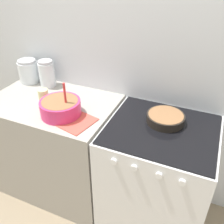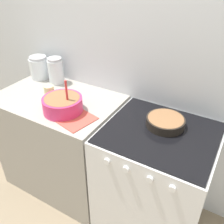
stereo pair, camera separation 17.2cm
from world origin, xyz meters
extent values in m
cube|color=silver|center=(0.00, 0.68, 1.20)|extent=(4.98, 0.05, 2.40)
cube|color=#9E998E|center=(-0.49, 0.33, 0.46)|extent=(0.99, 0.66, 0.92)
cube|color=silver|center=(0.39, 0.33, 0.46)|extent=(0.74, 0.66, 0.91)
cube|color=black|center=(0.39, 0.33, 0.92)|extent=(0.71, 0.63, 0.01)
cylinder|color=white|center=(0.18, -0.01, 0.84)|extent=(0.04, 0.02, 0.04)
cylinder|color=white|center=(0.31, -0.01, 0.84)|extent=(0.04, 0.02, 0.04)
cylinder|color=white|center=(0.46, -0.01, 0.84)|extent=(0.04, 0.02, 0.04)
cylinder|color=white|center=(0.59, -0.01, 0.84)|extent=(0.04, 0.02, 0.04)
cylinder|color=#E0336B|center=(-0.32, 0.21, 0.98)|extent=(0.29, 0.29, 0.11)
cylinder|color=#8C603D|center=(-0.32, 0.21, 1.00)|extent=(0.25, 0.25, 0.06)
cylinder|color=red|center=(-0.27, 0.21, 1.06)|extent=(0.02, 0.02, 0.24)
cylinder|color=black|center=(0.39, 0.41, 0.95)|extent=(0.26, 0.26, 0.06)
cylinder|color=#8C603D|center=(0.39, 0.41, 0.96)|extent=(0.24, 0.24, 0.05)
cylinder|color=silver|center=(-0.87, 0.55, 1.01)|extent=(0.17, 0.17, 0.18)
cylinder|color=olive|center=(-0.87, 0.55, 0.98)|extent=(0.15, 0.15, 0.11)
cylinder|color=#B2B2B7|center=(-0.87, 0.55, 1.11)|extent=(0.15, 0.15, 0.02)
cylinder|color=silver|center=(-0.68, 0.55, 1.03)|extent=(0.13, 0.13, 0.21)
cylinder|color=white|center=(-0.68, 0.55, 0.98)|extent=(0.12, 0.12, 0.12)
cylinder|color=#B2B2B7|center=(-0.68, 0.55, 1.14)|extent=(0.12, 0.12, 0.02)
cylinder|color=beige|center=(-0.55, 0.32, 0.97)|extent=(0.08, 0.08, 0.10)
cube|color=#CC4C3F|center=(-0.17, 0.17, 0.93)|extent=(0.27, 0.28, 0.01)
cylinder|color=red|center=(-0.40, 0.15, 0.93)|extent=(0.09, 0.01, 0.01)
sphere|color=red|center=(-0.34, 0.15, 0.94)|extent=(0.04, 0.04, 0.04)
camera|label=1|loc=(0.61, -1.02, 1.90)|focal=40.00mm
camera|label=2|loc=(0.76, -0.94, 1.90)|focal=40.00mm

